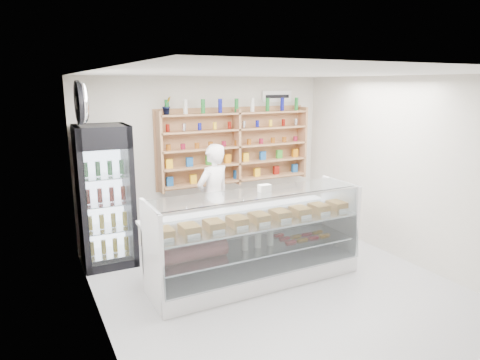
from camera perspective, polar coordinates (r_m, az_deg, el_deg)
room at (r=5.37m, az=6.11°, el=-1.12°), size 5.00×5.00×5.00m
display_counter at (r=5.99m, az=2.04°, el=-10.12°), size 2.93×0.88×1.28m
shop_worker at (r=6.91m, az=-3.56°, el=-2.41°), size 0.74×0.61×1.76m
drinks_cooler at (r=6.64m, az=-17.51°, el=-2.03°), size 0.78×0.76×2.10m
wall_shelving at (r=7.57m, az=-0.45°, el=4.48°), size 2.84×0.28×1.33m
potted_plant at (r=7.02m, az=-9.73°, el=9.76°), size 0.20×0.18×0.29m
security_mirror at (r=5.59m, az=-20.24°, el=9.61°), size 0.15×0.50×0.50m
wall_sign at (r=8.05m, az=4.93°, el=11.04°), size 0.62×0.03×0.20m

